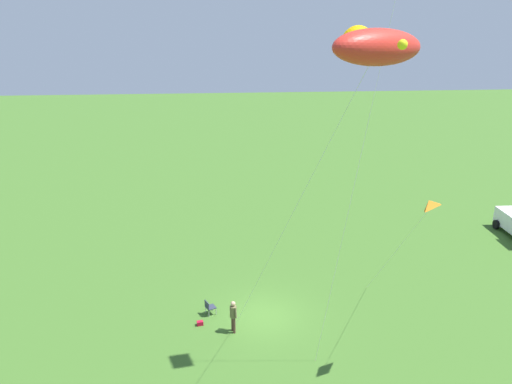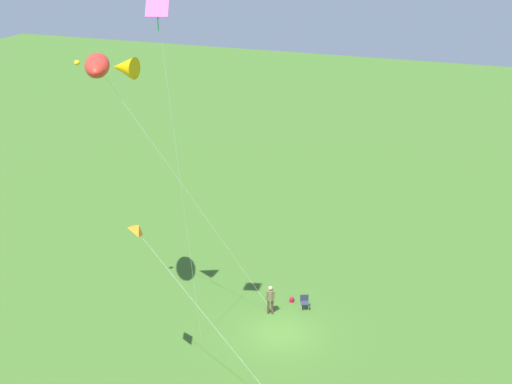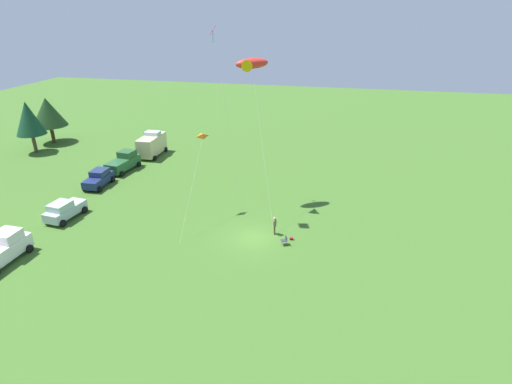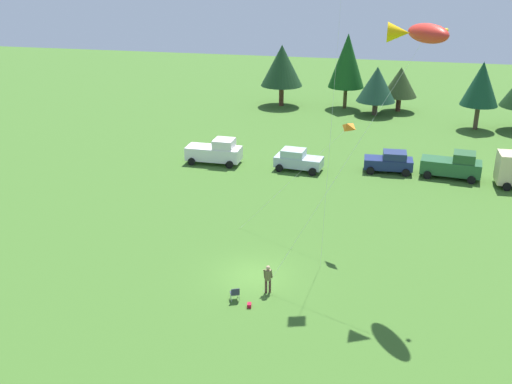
{
  "view_description": "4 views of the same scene",
  "coord_description": "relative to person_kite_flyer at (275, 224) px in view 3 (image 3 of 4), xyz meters",
  "views": [
    {
      "loc": [
        22.57,
        -2.35,
        15.09
      ],
      "look_at": [
        -1.17,
        -0.36,
        6.59
      ],
      "focal_mm": 35.0,
      "sensor_mm": 36.0,
      "label": 1
    },
    {
      "loc": [
        -10.71,
        31.18,
        21.01
      ],
      "look_at": [
        0.94,
        1.26,
        8.48
      ],
      "focal_mm": 50.0,
      "sensor_mm": 36.0,
      "label": 2
    },
    {
      "loc": [
        -30.5,
        -6.98,
        19.01
      ],
      "look_at": [
        -2.26,
        -0.72,
        5.74
      ],
      "focal_mm": 28.0,
      "sensor_mm": 36.0,
      "label": 3
    },
    {
      "loc": [
        6.99,
        -30.82,
        18.21
      ],
      "look_at": [
        0.65,
        -2.21,
        6.38
      ],
      "focal_mm": 42.0,
      "sensor_mm": 36.0,
      "label": 4
    }
  ],
  "objects": [
    {
      "name": "kite_large_fish",
      "position": [
        7.21,
        3.84,
        13.22
      ],
      "size": [
        9.23,
        5.61,
        14.8
      ],
      "color": "red",
      "rests_on": "ground"
    },
    {
      "name": "truck_white_pickup",
      "position": [
        -9.18,
        21.09,
        0.08
      ],
      "size": [
        5.03,
        2.48,
        2.34
      ],
      "rotation": [
        0.0,
        0.0,
        -0.02
      ],
      "color": "white",
      "rests_on": "ground"
    },
    {
      "name": "person_kite_flyer",
      "position": [
        0.0,
        0.0,
        0.0
      ],
      "size": [
        0.55,
        0.43,
        1.74
      ],
      "rotation": [
        0.0,
        0.0,
        1.88
      ],
      "color": "#4F3129",
      "rests_on": "ground"
    },
    {
      "name": "folding_chair",
      "position": [
        -1.63,
        -1.22,
        -0.53
      ],
      "size": [
        0.64,
        0.64,
        0.82
      ],
      "rotation": [
        0.0,
        0.0,
        2.01
      ],
      "color": "#2B3142",
      "rests_on": "ground"
    },
    {
      "name": "ground_plane",
      "position": [
        -1.23,
        1.7,
        -1.02
      ],
      "size": [
        160.0,
        160.0,
        0.0
      ],
      "primitive_type": "plane",
      "color": "#3C6624"
    },
    {
      "name": "kite_diamond_rainbow",
      "position": [
        2.86,
        6.04,
        15.7
      ],
      "size": [
        1.09,
        2.91,
        17.85
      ],
      "color": "#DE3790",
      "rests_on": "ground"
    },
    {
      "name": "car_navy_hatch",
      "position": [
        6.48,
        22.14,
        -0.07
      ],
      "size": [
        4.26,
        2.34,
        1.89
      ],
      "rotation": [
        0.0,
        0.0,
        0.04
      ],
      "color": "navy",
      "rests_on": "ground"
    },
    {
      "name": "kite_delta_orange",
      "position": [
        3.41,
        7.75,
        6.9
      ],
      "size": [
        7.65,
        1.16,
        8.25
      ],
      "color": "orange",
      "rests_on": "ground"
    },
    {
      "name": "van_camper_beige",
      "position": [
        17.89,
        20.84,
        0.62
      ],
      "size": [
        5.44,
        2.68,
        3.34
      ],
      "rotation": [
        0.0,
        0.0,
        0.02
      ],
      "color": "beige",
      "rests_on": "ground"
    },
    {
      "name": "truck_green_flatbed",
      "position": [
        11.8,
        21.88,
        0.08
      ],
      "size": [
        5.21,
        2.91,
        2.34
      ],
      "rotation": [
        0.0,
        0.0,
        -0.12
      ],
      "color": "#275B31",
      "rests_on": "ground"
    },
    {
      "name": "car_silver_compact",
      "position": [
        -1.54,
        20.87,
        -0.07
      ],
      "size": [
        4.37,
        2.6,
        1.89
      ],
      "rotation": [
        0.0,
        0.0,
        3.03
      ],
      "color": "#ADBAC6",
      "rests_on": "ground"
    },
    {
      "name": "backpack_on_grass",
      "position": [
        -0.7,
        -1.7,
        -0.91
      ],
      "size": [
        0.27,
        0.35,
        0.22
      ],
      "primitive_type": "cube",
      "rotation": [
        0.0,
        0.0,
        1.75
      ],
      "color": "#AD1128",
      "rests_on": "ground"
    }
  ]
}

